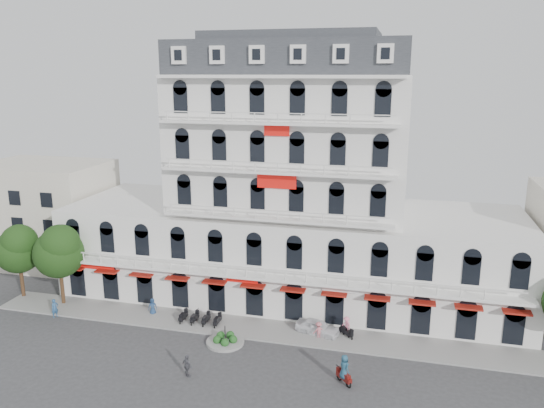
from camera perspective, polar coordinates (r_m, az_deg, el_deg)
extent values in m
plane|color=#38383A|center=(40.62, -3.74, -19.17)|extent=(120.00, 120.00, 0.00)
cube|color=gray|center=(48.05, -0.37, -13.43)|extent=(53.00, 4.00, 0.16)
cube|color=silver|center=(54.38, 2.02, -5.03)|extent=(45.00, 14.00, 9.00)
cube|color=silver|center=(51.86, 2.12, 6.54)|extent=(22.00, 12.00, 13.00)
cube|color=#2D3035|center=(51.45, 2.20, 15.41)|extent=(21.56, 11.76, 3.00)
cube|color=#2D3035|center=(51.54, 2.22, 17.52)|extent=(15.84, 8.64, 0.80)
cube|color=#A11E13|center=(47.91, 0.08, -8.99)|extent=(40.50, 1.00, 0.15)
cube|color=red|center=(46.38, 0.50, 2.54)|extent=(3.50, 0.10, 1.40)
cube|color=beige|center=(68.24, -23.03, -0.91)|extent=(14.00, 10.00, 12.00)
cylinder|color=gray|center=(46.28, -5.05, -14.57)|extent=(3.20, 3.20, 0.24)
cylinder|color=black|center=(45.91, -5.07, -13.72)|extent=(0.08, 0.08, 1.40)
sphere|color=#18491B|center=(45.92, -4.21, -14.33)|extent=(0.70, 0.70, 0.70)
sphere|color=#18491B|center=(46.61, -4.52, -13.88)|extent=(0.70, 0.70, 0.70)
sphere|color=#18491B|center=(46.64, -5.55, -13.89)|extent=(0.70, 0.70, 0.70)
sphere|color=#18491B|center=(45.96, -5.92, -14.34)|extent=(0.70, 0.70, 0.70)
sphere|color=#18491B|center=(45.50, -5.10, -14.63)|extent=(0.70, 0.70, 0.70)
cylinder|color=#382314|center=(59.63, -25.30, -7.48)|extent=(0.36, 0.36, 3.52)
sphere|color=black|center=(58.61, -25.62, -4.56)|extent=(4.48, 4.48, 4.48)
sphere|color=black|center=(57.78, -25.53, -3.72)|extent=(3.52, 3.52, 3.52)
sphere|color=black|center=(58.89, -25.80, -3.84)|extent=(3.20, 3.20, 3.20)
cylinder|color=#382314|center=(56.27, -21.64, -8.24)|extent=(0.36, 0.36, 3.74)
sphere|color=black|center=(55.14, -21.95, -4.96)|extent=(4.76, 4.76, 4.76)
sphere|color=black|center=(54.29, -21.81, -4.01)|extent=(3.74, 3.74, 3.74)
sphere|color=black|center=(55.39, -22.17, -4.15)|extent=(3.40, 3.40, 3.40)
imported|color=white|center=(47.45, 4.91, -13.07)|extent=(4.14, 2.43, 1.32)
cube|color=maroon|center=(41.06, 7.74, -17.97)|extent=(1.29, 1.33, 0.35)
torus|color=black|center=(41.57, 7.25, -17.95)|extent=(0.50, 0.52, 0.60)
torus|color=black|center=(40.84, 8.22, -18.63)|extent=(0.50, 0.52, 0.60)
imported|color=navy|center=(40.63, 7.78, -16.97)|extent=(1.06, 1.07, 1.86)
cube|color=black|center=(47.22, 7.98, -13.45)|extent=(1.34, 1.28, 0.35)
torus|color=black|center=(46.99, 8.42, -13.99)|extent=(0.52, 0.50, 0.60)
torus|color=black|center=(47.71, 7.53, -13.49)|extent=(0.52, 0.50, 0.60)
imported|color=pink|center=(46.93, 8.01, -12.75)|extent=(1.08, 1.06, 1.49)
imported|color=navy|center=(51.89, -12.72, -10.73)|extent=(0.94, 0.83, 1.63)
imported|color=#53535A|center=(41.86, -9.11, -16.80)|extent=(1.12, 0.92, 1.79)
imported|color=#C56872|center=(46.66, 5.03, -13.40)|extent=(1.15, 1.05, 1.56)
imported|color=#2B5482|center=(54.12, -22.32, -10.33)|extent=(0.67, 0.77, 1.77)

